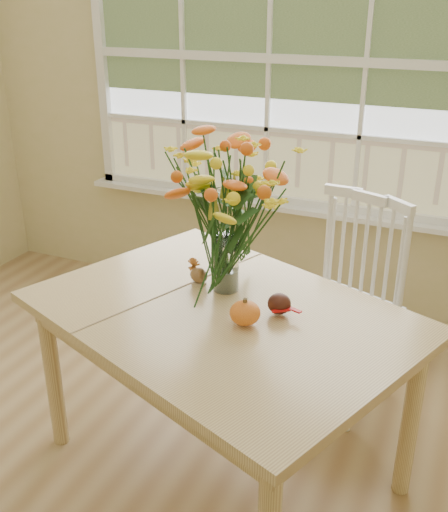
% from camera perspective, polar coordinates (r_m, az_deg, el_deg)
% --- Properties ---
extents(wall_back, '(4.00, 0.02, 2.70)m').
position_cam_1_polar(wall_back, '(3.63, 4.41, 15.18)').
color(wall_back, '#D1C786').
rests_on(wall_back, floor).
extents(window, '(2.42, 0.12, 1.74)m').
position_cam_1_polar(window, '(3.57, 4.29, 17.98)').
color(window, silver).
rests_on(window, wall_back).
extents(dining_table, '(1.71, 1.48, 0.77)m').
position_cam_1_polar(dining_table, '(2.37, -0.20, -7.10)').
color(dining_table, tan).
rests_on(dining_table, floor).
extents(windsor_chair, '(0.60, 0.59, 1.01)m').
position_cam_1_polar(windsor_chair, '(2.97, 11.86, -3.26)').
color(windsor_chair, white).
rests_on(windsor_chair, floor).
extents(flower_vase, '(0.50, 0.50, 0.59)m').
position_cam_1_polar(flower_vase, '(2.34, 0.20, 4.62)').
color(flower_vase, white).
rests_on(flower_vase, dining_table).
extents(pumpkin, '(0.11, 0.11, 0.09)m').
position_cam_1_polar(pumpkin, '(2.21, 2.01, -5.55)').
color(pumpkin, '#DE5A1A').
rests_on(pumpkin, dining_table).
extents(turkey_figurine, '(0.09, 0.07, 0.10)m').
position_cam_1_polar(turkey_figurine, '(2.51, -2.42, -1.85)').
color(turkey_figurine, '#CCB78C').
rests_on(turkey_figurine, dining_table).
extents(dark_gourd, '(0.12, 0.09, 0.08)m').
position_cam_1_polar(dark_gourd, '(2.29, 5.27, -4.64)').
color(dark_gourd, '#38160F').
rests_on(dark_gourd, dining_table).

